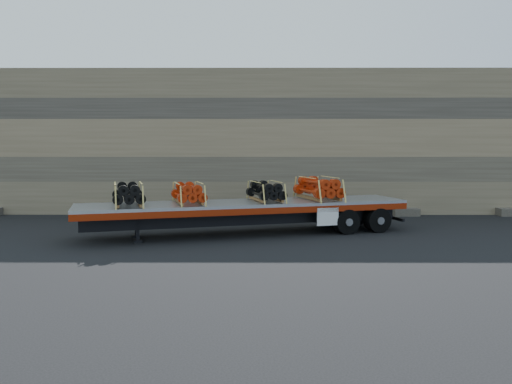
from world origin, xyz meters
TOP-DOWN VIEW (x-y plane):
  - ground at (0.00, 0.00)m, footprint 120.00×120.00m
  - rock_wall at (0.00, 6.50)m, footprint 44.00×3.00m
  - trailer at (-0.53, -0.47)m, footprint 12.39×5.70m
  - bundle_front at (-4.58, -1.66)m, footprint 1.62×2.34m
  - bundle_midfront at (-2.57, -1.07)m, footprint 1.54×2.22m
  - bundle_midrear at (0.23, -0.24)m, footprint 1.52×2.20m
  - bundle_rear at (2.28, 0.36)m, footprint 1.79×2.59m

SIDE VIEW (x-z plane):
  - ground at x=0.00m, z-range 0.00..0.00m
  - trailer at x=-0.53m, z-range 0.00..1.22m
  - bundle_midrear at x=0.23m, z-range 1.22..1.93m
  - bundle_midfront at x=-2.57m, z-range 1.22..1.94m
  - bundle_front at x=-4.58m, z-range 1.22..1.98m
  - bundle_rear at x=2.28m, z-range 1.22..2.06m
  - rock_wall at x=0.00m, z-range 0.00..7.00m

